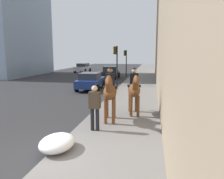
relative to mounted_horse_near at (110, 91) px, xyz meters
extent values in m
cube|color=slate|center=(-3.46, -0.48, -1.36)|extent=(120.00, 3.27, 0.12)
ellipsoid|color=brown|center=(0.08, 0.01, -0.04)|extent=(1.56, 0.76, 0.66)
cylinder|color=brown|center=(-0.35, -0.21, -0.77)|extent=(0.13, 0.13, 1.06)
cylinder|color=brown|center=(-0.39, 0.11, -0.77)|extent=(0.13, 0.13, 1.06)
cylinder|color=brown|center=(0.55, -0.09, -0.77)|extent=(0.13, 0.13, 1.06)
cylinder|color=brown|center=(0.50, 0.23, -0.77)|extent=(0.13, 0.13, 1.06)
cylinder|color=brown|center=(-0.69, -0.09, 0.31)|extent=(0.66, 0.36, 0.68)
ellipsoid|color=brown|center=(-0.89, -0.12, 0.56)|extent=(0.65, 0.30, 0.49)
cylinder|color=black|center=(0.78, 0.11, -0.14)|extent=(0.29, 0.14, 0.55)
cube|color=black|center=(0.13, 0.02, 0.14)|extent=(0.52, 0.65, 0.08)
cube|color=black|center=(0.13, 0.02, 0.46)|extent=(0.33, 0.41, 0.55)
sphere|color=#8C664C|center=(0.13, 0.02, 0.85)|extent=(0.22, 0.22, 0.22)
cone|color=black|center=(0.13, 0.02, 0.97)|extent=(0.23, 0.23, 0.10)
ellipsoid|color=brown|center=(1.36, -0.89, -0.14)|extent=(1.57, 0.81, 0.66)
cylinder|color=brown|center=(0.94, -1.13, -0.82)|extent=(0.13, 0.13, 0.97)
cylinder|color=brown|center=(0.89, -0.81, -0.82)|extent=(0.13, 0.13, 0.97)
cylinder|color=brown|center=(1.83, -0.97, -0.82)|extent=(0.13, 0.13, 0.97)
cylinder|color=brown|center=(1.77, -0.66, -0.82)|extent=(0.13, 0.13, 0.97)
cylinder|color=brown|center=(0.60, -1.02, 0.21)|extent=(0.67, 0.38, 0.68)
ellipsoid|color=brown|center=(0.39, -1.06, 0.46)|extent=(0.65, 0.32, 0.49)
cylinder|color=black|center=(2.06, -0.77, -0.23)|extent=(0.29, 0.15, 0.55)
cube|color=black|center=(1.41, -0.88, 0.05)|extent=(0.54, 0.67, 0.08)
cube|color=black|center=(1.41, -0.88, 0.36)|extent=(0.34, 0.42, 0.55)
sphere|color=#D8AD8C|center=(1.41, -0.88, 0.76)|extent=(0.22, 0.22, 0.22)
cone|color=black|center=(1.41, -0.88, 0.88)|extent=(0.23, 0.23, 0.10)
cylinder|color=black|center=(-1.23, 0.44, -0.88)|extent=(0.14, 0.14, 0.85)
cylinder|color=black|center=(-1.24, 0.24, -0.88)|extent=(0.14, 0.14, 0.85)
cube|color=#3F3326|center=(-1.23, 0.34, -0.14)|extent=(0.29, 0.42, 0.62)
sphere|color=#D8AD8C|center=(-1.23, 0.34, 0.29)|extent=(0.22, 0.22, 0.22)
cube|color=black|center=(17.64, 3.33, -0.80)|extent=(3.87, 1.97, 0.60)
cube|color=#262D38|center=(17.87, 3.34, -0.24)|extent=(1.80, 1.68, 0.52)
cylinder|color=black|center=(16.49, 2.37, -1.10)|extent=(0.65, 0.24, 0.64)
cylinder|color=black|center=(16.43, 4.21, -1.10)|extent=(0.65, 0.24, 0.64)
cylinder|color=black|center=(18.85, 2.45, -1.10)|extent=(0.65, 0.24, 0.64)
cylinder|color=black|center=(18.79, 4.29, -1.10)|extent=(0.65, 0.24, 0.64)
cube|color=navy|center=(8.76, 3.29, -0.80)|extent=(4.18, 1.84, 0.60)
cube|color=#262D38|center=(8.51, 3.28, -0.24)|extent=(2.07, 1.56, 0.52)
cylinder|color=black|center=(10.00, 4.19, -1.10)|extent=(0.65, 0.24, 0.64)
cylinder|color=black|center=(10.07, 2.50, -1.10)|extent=(0.65, 0.24, 0.64)
cylinder|color=black|center=(7.45, 4.09, -1.10)|extent=(0.65, 0.24, 0.64)
cylinder|color=black|center=(7.51, 2.40, -1.10)|extent=(0.65, 0.24, 0.64)
cube|color=silver|center=(25.71, 9.45, -0.80)|extent=(3.98, 1.86, 0.60)
cube|color=#262D38|center=(25.95, 9.44, -0.24)|extent=(2.17, 1.58, 0.52)
cylinder|color=black|center=(24.47, 8.65, -1.10)|extent=(0.65, 0.25, 0.64)
cylinder|color=black|center=(24.54, 10.34, -1.10)|extent=(0.65, 0.25, 0.64)
cylinder|color=black|center=(26.89, 8.55, -1.10)|extent=(0.65, 0.25, 0.64)
cylinder|color=black|center=(26.96, 10.25, -1.10)|extent=(0.65, 0.25, 0.64)
cylinder|color=black|center=(10.97, 1.44, 0.41)|extent=(0.12, 0.12, 3.66)
cube|color=#2D280C|center=(10.97, 1.62, 1.84)|extent=(0.20, 0.24, 0.70)
sphere|color=red|center=(10.97, 1.75, 2.06)|extent=(0.14, 0.14, 0.14)
sphere|color=orange|center=(10.97, 1.75, 1.84)|extent=(0.14, 0.14, 0.14)
sphere|color=green|center=(10.97, 1.75, 1.62)|extent=(0.14, 0.14, 0.14)
cylinder|color=black|center=(20.18, 1.67, 0.31)|extent=(0.12, 0.12, 3.45)
cube|color=#2D280C|center=(20.18, 1.85, 1.63)|extent=(0.20, 0.24, 0.70)
sphere|color=red|center=(20.18, 1.98, 1.85)|extent=(0.14, 0.14, 0.14)
sphere|color=orange|center=(20.18, 1.98, 1.63)|extent=(0.14, 0.14, 0.14)
sphere|color=green|center=(20.18, 1.98, 1.41)|extent=(0.14, 0.14, 0.14)
ellipsoid|color=white|center=(-3.10, 1.01, -1.08)|extent=(1.30, 1.00, 0.45)
camera|label=1|loc=(-8.95, -1.71, 1.53)|focal=35.57mm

